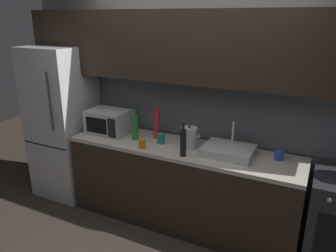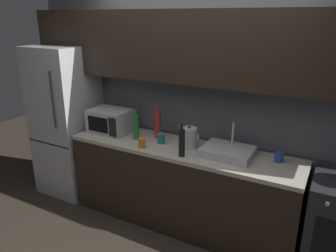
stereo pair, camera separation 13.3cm
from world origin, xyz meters
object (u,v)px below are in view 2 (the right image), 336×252
kettle (189,138)px  mug_amber (142,143)px  refrigerator (67,121)px  mug_blue (279,157)px  wine_bottle_red (158,124)px  mug_teal (161,138)px  wine_bottle_green (136,127)px  microwave (110,121)px  wine_bottle_dark (182,143)px

kettle → mug_amber: 0.49m
refrigerator → mug_blue: 2.56m
wine_bottle_red → mug_teal: 0.20m
refrigerator → mug_amber: refrigerator is taller
wine_bottle_green → wine_bottle_red: bearing=35.8°
microwave → wine_bottle_green: bearing=-6.1°
wine_bottle_green → mug_teal: wine_bottle_green is taller
wine_bottle_green → mug_amber: wine_bottle_green is taller
microwave → mug_blue: (1.88, 0.11, -0.09)m
kettle → mug_teal: bearing=-174.4°
kettle → wine_bottle_red: wine_bottle_red is taller
refrigerator → microwave: refrigerator is taller
refrigerator → kettle: bearing=0.9°
wine_bottle_green → mug_amber: bearing=-43.1°
mug_amber → mug_teal: bearing=60.7°
kettle → wine_bottle_dark: bearing=-82.6°
wine_bottle_green → mug_teal: 0.32m
wine_bottle_red → mug_blue: bearing=0.4°
mug_blue → mug_amber: size_ratio=0.93×
refrigerator → mug_teal: refrigerator is taller
microwave → wine_bottle_red: bearing=9.7°
microwave → kettle: size_ratio=1.93×
mug_teal → wine_bottle_green: bearing=-176.4°
kettle → microwave: bearing=-179.5°
kettle → refrigerator: bearing=-179.1°
mug_teal → wine_bottle_dark: bearing=-29.5°
mug_teal → mug_amber: (-0.11, -0.20, -0.00)m
wine_bottle_red → mug_amber: wine_bottle_red is taller
mug_blue → mug_amber: 1.34m
mug_amber → wine_bottle_red: bearing=90.1°
mug_blue → mug_amber: (-1.30, -0.33, 0.00)m
microwave → refrigerator: bearing=-178.4°
wine_bottle_green → mug_blue: wine_bottle_green is taller
mug_teal → wine_bottle_red: bearing=133.3°
mug_teal → microwave: bearing=178.2°
wine_bottle_green → wine_bottle_dark: (0.65, -0.17, -0.00)m
wine_bottle_green → mug_blue: size_ratio=3.69×
refrigerator → wine_bottle_green: (1.06, -0.02, 0.11)m
wine_bottle_dark → mug_blue: size_ratio=3.64×
wine_bottle_dark → wine_bottle_red: (-0.45, 0.31, 0.03)m
kettle → wine_bottle_dark: size_ratio=0.71×
wine_bottle_dark → mug_blue: (0.84, 0.32, -0.09)m
kettle → mug_teal: size_ratio=2.23×
refrigerator → wine_bottle_red: size_ratio=4.79×
mug_teal → mug_blue: bearing=6.3°
wine_bottle_green → wine_bottle_red: size_ratio=0.88×
wine_bottle_dark → mug_amber: size_ratio=3.37×
wine_bottle_dark → wine_bottle_red: wine_bottle_red is taller
kettle → wine_bottle_red: size_ratio=0.62×
refrigerator → kettle: refrigerator is taller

